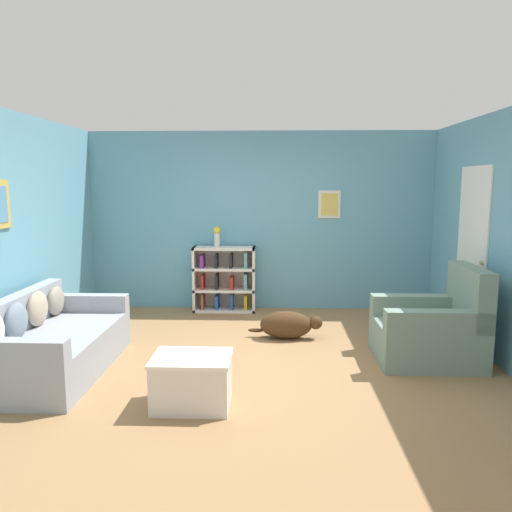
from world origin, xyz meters
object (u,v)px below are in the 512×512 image
at_px(vase, 217,235).
at_px(coffee_table, 192,380).
at_px(recliner_chair, 434,330).
at_px(dog, 288,325).
at_px(bookshelf, 225,279).
at_px(couch, 50,343).

bearing_deg(vase, coffee_table, -87.44).
bearing_deg(vase, recliner_chair, -38.79).
bearing_deg(recliner_chair, dog, 154.59).
distance_m(coffee_table, vase, 3.29).
height_order(bookshelf, coffee_table, bookshelf).
relative_size(bookshelf, recliner_chair, 0.92).
height_order(recliner_chair, vase, vase).
bearing_deg(bookshelf, dog, -56.02).
xyz_separation_m(couch, recliner_chair, (3.88, 0.45, 0.05)).
bearing_deg(dog, couch, -153.92).
xyz_separation_m(coffee_table, dog, (0.85, 1.87, -0.06)).
height_order(couch, coffee_table, couch).
height_order(coffee_table, dog, coffee_table).
xyz_separation_m(couch, bookshelf, (1.49, 2.48, 0.17)).
relative_size(bookshelf, vase, 3.20).
height_order(couch, dog, couch).
height_order(couch, recliner_chair, recliner_chair).
relative_size(couch, coffee_table, 2.78).
relative_size(recliner_chair, coffee_table, 1.57).
height_order(recliner_chair, coffee_table, recliner_chair).
bearing_deg(bookshelf, recliner_chair, -40.32).
bearing_deg(recliner_chair, vase, 141.21).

